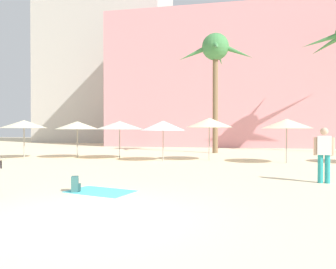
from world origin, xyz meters
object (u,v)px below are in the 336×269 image
at_px(cafe_umbrella_4, 287,124).
at_px(cafe_umbrella_6, 77,125).
at_px(beach_towel, 100,191).
at_px(cafe_umbrella_0, 209,123).
at_px(cafe_umbrella_1, 120,125).
at_px(cafe_umbrella_5, 163,126).
at_px(palm_tree_left, 216,54).
at_px(cafe_umbrella_3, 24,124).
at_px(person_far_left, 324,153).
at_px(backpack, 75,184).

bearing_deg(cafe_umbrella_4, cafe_umbrella_6, 175.75).
bearing_deg(beach_towel, cafe_umbrella_0, 76.30).
height_order(cafe_umbrella_1, cafe_umbrella_5, cafe_umbrella_1).
bearing_deg(cafe_umbrella_6, beach_towel, -59.98).
relative_size(palm_tree_left, cafe_umbrella_3, 3.29).
bearing_deg(palm_tree_left, beach_towel, -99.01).
height_order(cafe_umbrella_0, cafe_umbrella_6, cafe_umbrella_0).
relative_size(cafe_umbrella_1, cafe_umbrella_3, 1.06).
bearing_deg(cafe_umbrella_4, cafe_umbrella_5, -179.92).
xyz_separation_m(cafe_umbrella_1, beach_towel, (2.86, -9.53, -1.93)).
xyz_separation_m(cafe_umbrella_0, cafe_umbrella_3, (-10.70, -0.88, -0.06)).
xyz_separation_m(cafe_umbrella_4, person_far_left, (0.10, -6.04, -1.03)).
relative_size(palm_tree_left, person_far_left, 4.96).
xyz_separation_m(palm_tree_left, cafe_umbrella_6, (-7.92, -5.57, -5.21)).
bearing_deg(beach_towel, cafe_umbrella_4, 54.49).
bearing_deg(person_far_left, cafe_umbrella_6, -111.89).
xyz_separation_m(cafe_umbrella_4, cafe_umbrella_6, (-11.72, 0.87, -0.04)).
xyz_separation_m(palm_tree_left, cafe_umbrella_5, (-2.50, -6.44, -5.26)).
bearing_deg(cafe_umbrella_0, cafe_umbrella_5, -161.59).
distance_m(cafe_umbrella_5, beach_towel, 8.88).
distance_m(cafe_umbrella_3, cafe_umbrella_4, 14.59).
relative_size(cafe_umbrella_3, cafe_umbrella_4, 1.05).
xyz_separation_m(beach_towel, person_far_left, (6.30, 2.65, 0.95)).
bearing_deg(cafe_umbrella_5, person_far_left, -43.31).
relative_size(palm_tree_left, backpack, 20.51).
xyz_separation_m(cafe_umbrella_1, cafe_umbrella_5, (2.76, -0.85, -0.04)).
distance_m(palm_tree_left, cafe_umbrella_6, 10.99).
height_order(cafe_umbrella_0, cafe_umbrella_1, cafe_umbrella_0).
distance_m(cafe_umbrella_4, cafe_umbrella_5, 6.30).
relative_size(cafe_umbrella_3, cafe_umbrella_5, 1.09).
relative_size(cafe_umbrella_5, cafe_umbrella_6, 0.93).
bearing_deg(cafe_umbrella_5, cafe_umbrella_3, -179.44).
bearing_deg(person_far_left, cafe_umbrella_5, -124.89).
bearing_deg(cafe_umbrella_1, cafe_umbrella_6, 179.35).
relative_size(cafe_umbrella_0, cafe_umbrella_1, 0.92).
distance_m(cafe_umbrella_1, cafe_umbrella_3, 5.61).
distance_m(cafe_umbrella_0, backpack, 10.26).
distance_m(palm_tree_left, beach_towel, 16.89).
height_order(palm_tree_left, cafe_umbrella_4, palm_tree_left).
bearing_deg(person_far_left, backpack, -59.46).
xyz_separation_m(cafe_umbrella_6, beach_towel, (5.52, -9.56, -1.93)).
bearing_deg(cafe_umbrella_3, cafe_umbrella_5, 0.56).
xyz_separation_m(cafe_umbrella_0, backpack, (-2.94, -9.65, -1.86)).
xyz_separation_m(cafe_umbrella_5, person_far_left, (6.40, -6.03, -0.94)).
bearing_deg(cafe_umbrella_6, cafe_umbrella_0, -0.56).
relative_size(cafe_umbrella_5, beach_towel, 1.39).
distance_m(palm_tree_left, cafe_umbrella_3, 13.62).
height_order(cafe_umbrella_4, beach_towel, cafe_umbrella_4).
height_order(cafe_umbrella_3, person_far_left, cafe_umbrella_3).
relative_size(cafe_umbrella_1, person_far_left, 1.60).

